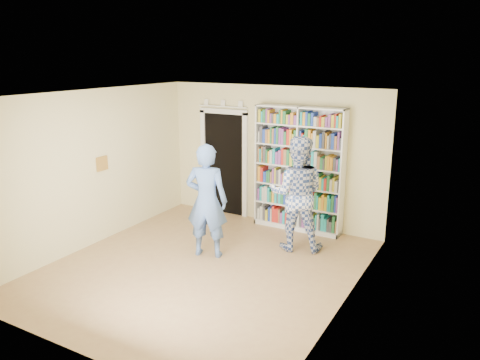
% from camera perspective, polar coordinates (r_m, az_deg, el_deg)
% --- Properties ---
extents(floor, '(5.00, 5.00, 0.00)m').
position_cam_1_polar(floor, '(7.52, -4.52, -10.65)').
color(floor, '#956C48').
rests_on(floor, ground).
extents(ceiling, '(5.00, 5.00, 0.00)m').
position_cam_1_polar(ceiling, '(6.80, -4.99, 10.31)').
color(ceiling, white).
rests_on(ceiling, wall_back).
extents(wall_back, '(4.50, 0.00, 4.50)m').
position_cam_1_polar(wall_back, '(9.16, 4.01, 3.00)').
color(wall_back, beige).
rests_on(wall_back, floor).
extents(wall_left, '(0.00, 5.00, 5.00)m').
position_cam_1_polar(wall_left, '(8.47, -17.49, 1.35)').
color(wall_left, beige).
rests_on(wall_left, floor).
extents(wall_right, '(0.00, 5.00, 5.00)m').
position_cam_1_polar(wall_right, '(6.12, 13.05, -3.48)').
color(wall_right, beige).
rests_on(wall_right, floor).
extents(bookshelf, '(1.71, 0.32, 2.35)m').
position_cam_1_polar(bookshelf, '(8.81, 7.21, 1.36)').
color(bookshelf, white).
rests_on(bookshelf, floor).
extents(doorway, '(1.10, 0.08, 2.43)m').
position_cam_1_polar(doorway, '(9.68, -1.96, 2.66)').
color(doorway, black).
rests_on(doorway, floor).
extents(wall_art, '(0.03, 0.25, 0.25)m').
position_cam_1_polar(wall_art, '(8.58, -16.46, 1.94)').
color(wall_art, brown).
rests_on(wall_art, wall_left).
extents(man_blue, '(0.79, 0.64, 1.90)m').
position_cam_1_polar(man_blue, '(7.64, -4.07, -2.56)').
color(man_blue, '#5072B3').
rests_on(man_blue, floor).
extents(man_plaid, '(1.15, 1.02, 1.97)m').
position_cam_1_polar(man_plaid, '(7.95, 6.92, -1.66)').
color(man_plaid, '#2D4589').
rests_on(man_plaid, floor).
extents(paper_sheet, '(0.20, 0.11, 0.32)m').
position_cam_1_polar(paper_sheet, '(7.75, 6.86, -1.45)').
color(paper_sheet, white).
rests_on(paper_sheet, man_plaid).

